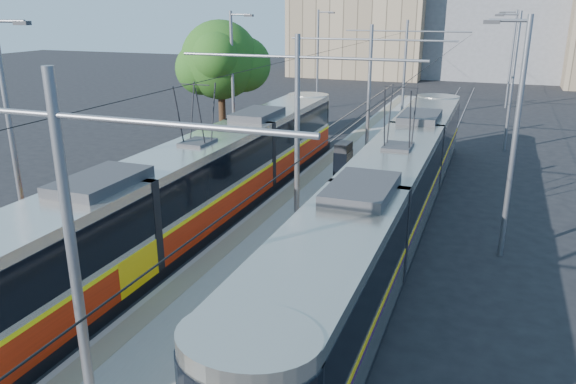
% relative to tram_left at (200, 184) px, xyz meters
% --- Properties ---
extents(ground, '(160.00, 160.00, 0.00)m').
position_rel_tram_left_xyz_m(ground, '(3.60, -6.91, -1.71)').
color(ground, black).
rests_on(ground, ground).
extents(platform, '(4.00, 50.00, 0.30)m').
position_rel_tram_left_xyz_m(platform, '(3.60, 10.09, -1.56)').
color(platform, gray).
rests_on(platform, ground).
extents(tactile_strip_left, '(0.70, 50.00, 0.01)m').
position_rel_tram_left_xyz_m(tactile_strip_left, '(2.15, 10.09, -1.40)').
color(tactile_strip_left, gray).
rests_on(tactile_strip_left, platform).
extents(tactile_strip_right, '(0.70, 50.00, 0.01)m').
position_rel_tram_left_xyz_m(tactile_strip_right, '(5.05, 10.09, -1.40)').
color(tactile_strip_right, gray).
rests_on(tactile_strip_right, platform).
extents(rails, '(8.71, 70.00, 0.03)m').
position_rel_tram_left_xyz_m(rails, '(3.60, 10.09, -1.69)').
color(rails, gray).
rests_on(rails, ground).
extents(track_arrow, '(1.20, 5.00, 0.01)m').
position_rel_tram_left_xyz_m(track_arrow, '(0.00, -9.91, -1.70)').
color(track_arrow, silver).
rests_on(track_arrow, ground).
extents(tram_left, '(2.43, 28.32, 5.50)m').
position_rel_tram_left_xyz_m(tram_left, '(0.00, 0.00, 0.00)').
color(tram_left, black).
rests_on(tram_left, ground).
extents(tram_right, '(2.43, 28.42, 5.50)m').
position_rel_tram_left_xyz_m(tram_right, '(7.20, 1.98, 0.15)').
color(tram_right, black).
rests_on(tram_right, ground).
extents(catenary, '(9.20, 70.00, 7.00)m').
position_rel_tram_left_xyz_m(catenary, '(3.60, 7.25, 2.81)').
color(catenary, slate).
rests_on(catenary, platform).
extents(street_lamps, '(15.18, 38.22, 8.00)m').
position_rel_tram_left_xyz_m(street_lamps, '(3.60, 14.09, 2.47)').
color(street_lamps, slate).
rests_on(street_lamps, ground).
extents(shelter, '(0.65, 1.02, 2.20)m').
position_rel_tram_left_xyz_m(shelter, '(4.27, 5.36, -0.26)').
color(shelter, black).
rests_on(shelter, platform).
extents(tree, '(5.17, 4.78, 7.52)m').
position_rel_tram_left_xyz_m(tree, '(-5.13, 12.84, 3.37)').
color(tree, '#382314').
rests_on(tree, ground).
extents(building_left, '(16.32, 12.24, 12.26)m').
position_rel_tram_left_xyz_m(building_left, '(-6.40, 53.09, 4.43)').
color(building_left, gray).
rests_on(building_left, ground).
extents(building_centre, '(18.36, 14.28, 13.75)m').
position_rel_tram_left_xyz_m(building_centre, '(9.60, 57.09, 5.17)').
color(building_centre, gray).
rests_on(building_centre, ground).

